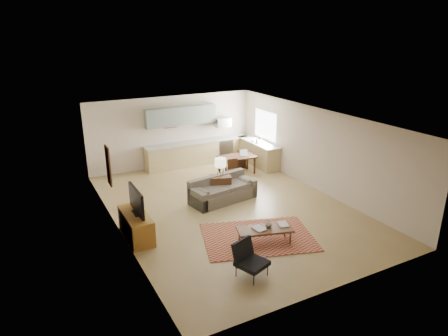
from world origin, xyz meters
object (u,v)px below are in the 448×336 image
sofa (223,189)px  armchair (252,260)px  coffee_table (265,236)px  tv_credenza (136,226)px  dining_table (237,165)px  console_table (221,187)px

sofa → armchair: 4.06m
sofa → armchair: bearing=-117.9°
coffee_table → tv_credenza: (-2.72, 1.77, 0.13)m
dining_table → tv_credenza: bearing=-143.9°
sofa → coffee_table: (-0.31, -2.80, -0.17)m
console_table → dining_table: (1.57, 1.71, -0.03)m
coffee_table → console_table: bearing=100.1°
tv_credenza → console_table: bearing=22.3°
sofa → tv_credenza: size_ratio=1.50×
coffee_table → console_table: (0.34, 3.03, 0.16)m
tv_credenza → dining_table: size_ratio=1.09×
console_table → tv_credenza: bearing=-139.4°
coffee_table → console_table: size_ratio=1.87×
dining_table → console_table: bearing=-129.1°
sofa → tv_credenza: 3.20m
dining_table → coffee_table: bearing=-108.5°
sofa → armchair: (-1.32, -3.84, 0.01)m
armchair → console_table: size_ratio=1.05×
console_table → dining_table: console_table is taller
tv_credenza → console_table: 3.31m
armchair → tv_credenza: 3.30m
tv_credenza → console_table: console_table is taller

